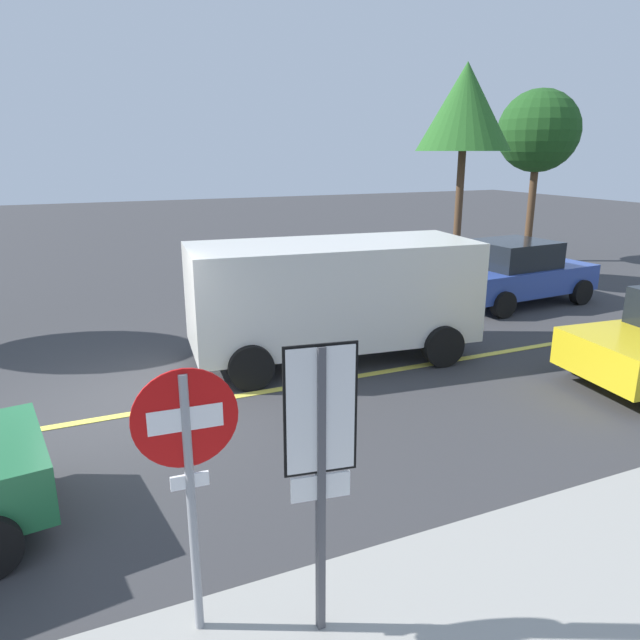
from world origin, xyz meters
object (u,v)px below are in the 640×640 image
at_px(tree_left_verge, 538,132).
at_px(tree_right_verge, 465,108).
at_px(speed_limit_sign, 321,444).
at_px(car_blue_far_lane, 515,272).
at_px(white_van, 332,293).
at_px(stop_sign, 189,464).

height_order(tree_left_verge, tree_right_verge, tree_right_verge).
bearing_deg(speed_limit_sign, car_blue_far_lane, 41.76).
bearing_deg(white_van, car_blue_far_lane, 17.82).
distance_m(stop_sign, tree_right_verge, 14.62).
bearing_deg(car_blue_far_lane, stop_sign, -142.27).
height_order(car_blue_far_lane, tree_right_verge, tree_right_verge).
distance_m(speed_limit_sign, white_van, 6.70).
xyz_separation_m(speed_limit_sign, car_blue_far_lane, (8.95, 7.99, -0.95)).
height_order(speed_limit_sign, tree_right_verge, tree_right_verge).
bearing_deg(speed_limit_sign, stop_sign, 156.23).
bearing_deg(stop_sign, car_blue_far_lane, 37.73).
height_order(white_van, tree_right_verge, tree_right_verge).
xyz_separation_m(speed_limit_sign, tree_right_verge, (9.03, 10.62, 3.16)).
xyz_separation_m(white_van, car_blue_far_lane, (6.07, 1.95, -0.46)).
bearing_deg(tree_right_verge, tree_left_verge, 23.22).
bearing_deg(tree_right_verge, speed_limit_sign, -130.36).
relative_size(stop_sign, tree_right_verge, 0.38).
relative_size(white_van, tree_right_verge, 0.88).
height_order(car_blue_far_lane, tree_left_verge, tree_left_verge).
relative_size(white_van, car_blue_far_lane, 1.32).
xyz_separation_m(white_van, tree_left_verge, (10.70, 6.53, 3.14)).
bearing_deg(tree_right_verge, stop_sign, -134.07).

